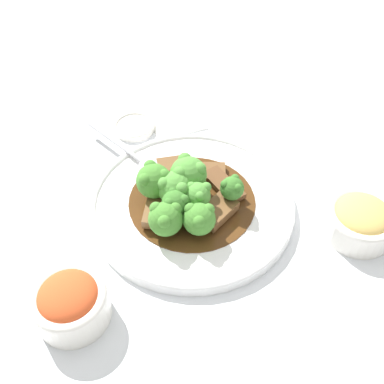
# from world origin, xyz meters

# --- Properties ---
(ground_plane) EXTENTS (4.00, 4.00, 0.00)m
(ground_plane) POSITION_xyz_m (0.00, 0.00, 0.00)
(ground_plane) COLOR silver
(main_plate) EXTENTS (0.30, 0.30, 0.02)m
(main_plate) POSITION_xyz_m (0.00, 0.00, 0.01)
(main_plate) COLOR white
(main_plate) RESTS_ON ground_plane
(beef_strip_0) EXTENTS (0.06, 0.08, 0.01)m
(beef_strip_0) POSITION_xyz_m (0.05, -0.03, 0.02)
(beef_strip_0) COLOR brown
(beef_strip_0) RESTS_ON main_plate
(beef_strip_1) EXTENTS (0.06, 0.07, 0.01)m
(beef_strip_1) POSITION_xyz_m (-0.04, -0.02, 0.03)
(beef_strip_1) COLOR brown
(beef_strip_1) RESTS_ON main_plate
(beef_strip_2) EXTENTS (0.08, 0.05, 0.01)m
(beef_strip_2) POSITION_xyz_m (0.01, -0.05, 0.02)
(beef_strip_2) COLOR brown
(beef_strip_2) RESTS_ON main_plate
(beef_strip_3) EXTENTS (0.04, 0.05, 0.01)m
(beef_strip_3) POSITION_xyz_m (0.07, 0.01, 0.03)
(beef_strip_3) COLOR brown
(beef_strip_3) RESTS_ON main_plate
(beef_strip_4) EXTENTS (0.07, 0.05, 0.01)m
(beef_strip_4) POSITION_xyz_m (-0.01, 0.06, 0.03)
(beef_strip_4) COLOR brown
(beef_strip_4) RESTS_ON main_plate
(broccoli_floret_0) EXTENTS (0.04, 0.04, 0.05)m
(broccoli_floret_0) POSITION_xyz_m (-0.03, 0.03, 0.05)
(broccoli_floret_0) COLOR #7FA84C
(broccoli_floret_0) RESTS_ON main_plate
(broccoli_floret_1) EXTENTS (0.04, 0.04, 0.05)m
(broccoli_floret_1) POSITION_xyz_m (-0.02, -0.00, 0.05)
(broccoli_floret_1) COLOR #8EB756
(broccoli_floret_1) RESTS_ON main_plate
(broccoli_floret_2) EXTENTS (0.05, 0.05, 0.06)m
(broccoli_floret_2) POSITION_xyz_m (-0.00, 0.03, 0.05)
(broccoli_floret_2) COLOR #8EB756
(broccoli_floret_2) RESTS_ON main_plate
(broccoli_floret_3) EXTENTS (0.05, 0.05, 0.06)m
(broccoli_floret_3) POSITION_xyz_m (0.02, 0.00, 0.05)
(broccoli_floret_3) COLOR #7FA84C
(broccoli_floret_3) RESTS_ON main_plate
(broccoli_floret_4) EXTENTS (0.04, 0.04, 0.05)m
(broccoli_floret_4) POSITION_xyz_m (-0.06, 0.01, 0.04)
(broccoli_floret_4) COLOR #8EB756
(broccoli_floret_4) RESTS_ON main_plate
(broccoli_floret_5) EXTENTS (0.03, 0.03, 0.05)m
(broccoli_floret_5) POSITION_xyz_m (-0.02, -0.05, 0.05)
(broccoli_floret_5) COLOR #7FA84C
(broccoli_floret_5) RESTS_ON main_plate
(broccoli_floret_6) EXTENTS (0.05, 0.05, 0.06)m
(broccoli_floret_6) POSITION_xyz_m (0.02, 0.05, 0.05)
(broccoli_floret_6) COLOR #8EB756
(broccoli_floret_6) RESTS_ON main_plate
(broccoli_floret_7) EXTENTS (0.05, 0.05, 0.05)m
(broccoli_floret_7) POSITION_xyz_m (-0.05, 0.05, 0.05)
(broccoli_floret_7) COLOR #7FA84C
(broccoli_floret_7) RESTS_ON main_plate
(serving_spoon) EXTENTS (0.19, 0.12, 0.01)m
(serving_spoon) POSITION_xyz_m (0.08, 0.04, 0.03)
(serving_spoon) COLOR #B7B7BC
(serving_spoon) RESTS_ON main_plate
(side_bowl_kimchi) EXTENTS (0.09, 0.09, 0.06)m
(side_bowl_kimchi) POSITION_xyz_m (-0.12, 0.19, 0.03)
(side_bowl_kimchi) COLOR white
(side_bowl_kimchi) RESTS_ON ground_plane
(side_bowl_appetizer) EXTENTS (0.10, 0.10, 0.05)m
(side_bowl_appetizer) POSITION_xyz_m (-0.11, -0.21, 0.03)
(side_bowl_appetizer) COLOR white
(side_bowl_appetizer) RESTS_ON ground_plane
(sauce_dish) EXTENTS (0.07, 0.07, 0.01)m
(sauce_dish) POSITION_xyz_m (0.21, 0.04, 0.01)
(sauce_dish) COLOR white
(sauce_dish) RESTS_ON ground_plane
(paper_napkin) EXTENTS (0.11, 0.10, 0.01)m
(paper_napkin) POSITION_xyz_m (0.22, -0.03, 0.00)
(paper_napkin) COLOR silver
(paper_napkin) RESTS_ON ground_plane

